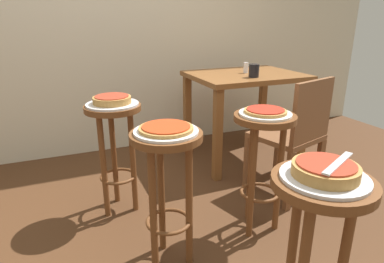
# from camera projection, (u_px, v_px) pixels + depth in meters

# --- Properties ---
(ground_plane) EXTENTS (6.00, 6.00, 0.00)m
(ground_plane) POSITION_uv_depth(u_px,v_px,m) (160.00, 248.00, 1.85)
(ground_plane) COLOR #4C2D19
(stool_foreground) EXTENTS (0.34, 0.34, 0.72)m
(stool_foreground) POSITION_uv_depth(u_px,v_px,m) (316.00, 231.00, 1.16)
(stool_foreground) COLOR brown
(stool_foreground) RESTS_ON ground_plane
(serving_plate_foreground) EXTENTS (0.29, 0.29, 0.01)m
(serving_plate_foreground) POSITION_uv_depth(u_px,v_px,m) (324.00, 177.00, 1.09)
(serving_plate_foreground) COLOR silver
(serving_plate_foreground) RESTS_ON stool_foreground
(pizza_foreground) EXTENTS (0.22, 0.22, 0.05)m
(pizza_foreground) POSITION_uv_depth(u_px,v_px,m) (325.00, 170.00, 1.08)
(pizza_foreground) COLOR #B78442
(pizza_foreground) RESTS_ON serving_plate_foreground
(stool_middle) EXTENTS (0.34, 0.34, 0.72)m
(stool_middle) POSITION_uv_depth(u_px,v_px,m) (167.00, 172.00, 1.60)
(stool_middle) COLOR brown
(stool_middle) RESTS_ON ground_plane
(serving_plate_middle) EXTENTS (0.30, 0.30, 0.01)m
(serving_plate_middle) POSITION_uv_depth(u_px,v_px,m) (166.00, 131.00, 1.53)
(serving_plate_middle) COLOR silver
(serving_plate_middle) RESTS_ON stool_middle
(pizza_middle) EXTENTS (0.25, 0.25, 0.02)m
(pizza_middle) POSITION_uv_depth(u_px,v_px,m) (166.00, 128.00, 1.53)
(pizza_middle) COLOR #B78442
(pizza_middle) RESTS_ON serving_plate_middle
(stool_leftside) EXTENTS (0.34, 0.34, 0.72)m
(stool_leftside) POSITION_uv_depth(u_px,v_px,m) (263.00, 149.00, 1.88)
(stool_leftside) COLOR brown
(stool_leftside) RESTS_ON ground_plane
(serving_plate_leftside) EXTENTS (0.29, 0.29, 0.01)m
(serving_plate_leftside) POSITION_uv_depth(u_px,v_px,m) (265.00, 114.00, 1.81)
(serving_plate_leftside) COLOR white
(serving_plate_leftside) RESTS_ON stool_leftside
(pizza_leftside) EXTENTS (0.23, 0.23, 0.02)m
(pizza_leftside) POSITION_uv_depth(u_px,v_px,m) (265.00, 111.00, 1.80)
(pizza_leftside) COLOR #B78442
(pizza_leftside) RESTS_ON serving_plate_leftside
(stool_rear) EXTENTS (0.34, 0.34, 0.72)m
(stool_rear) POSITION_uv_depth(u_px,v_px,m) (115.00, 136.00, 2.08)
(stool_rear) COLOR brown
(stool_rear) RESTS_ON ground_plane
(serving_plate_rear) EXTENTS (0.32, 0.32, 0.01)m
(serving_plate_rear) POSITION_uv_depth(u_px,v_px,m) (112.00, 104.00, 2.01)
(serving_plate_rear) COLOR silver
(serving_plate_rear) RESTS_ON stool_rear
(pizza_rear) EXTENTS (0.23, 0.23, 0.05)m
(pizza_rear) POSITION_uv_depth(u_px,v_px,m) (112.00, 100.00, 2.00)
(pizza_rear) COLOR #B78442
(pizza_rear) RESTS_ON serving_plate_rear
(dining_table) EXTENTS (0.91, 0.71, 0.77)m
(dining_table) POSITION_uv_depth(u_px,v_px,m) (245.00, 89.00, 2.85)
(dining_table) COLOR brown
(dining_table) RESTS_ON ground_plane
(cup_near_edge) EXTENTS (0.08, 0.08, 0.10)m
(cup_near_edge) POSITION_uv_depth(u_px,v_px,m) (254.00, 71.00, 2.61)
(cup_near_edge) COLOR black
(cup_near_edge) RESTS_ON dining_table
(condiment_shaker) EXTENTS (0.04, 0.04, 0.09)m
(condiment_shaker) POSITION_uv_depth(u_px,v_px,m) (246.00, 68.00, 2.81)
(condiment_shaker) COLOR white
(condiment_shaker) RESTS_ON dining_table
(wooden_chair) EXTENTS (0.50, 0.50, 0.85)m
(wooden_chair) POSITION_uv_depth(u_px,v_px,m) (294.00, 134.00, 2.27)
(wooden_chair) COLOR brown
(wooden_chair) RESTS_ON ground_plane
(pizza_server_knife) EXTENTS (0.21, 0.12, 0.01)m
(pizza_server_knife) POSITION_uv_depth(u_px,v_px,m) (338.00, 163.00, 1.07)
(pizza_server_knife) COLOR silver
(pizza_server_knife) RESTS_ON pizza_foreground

